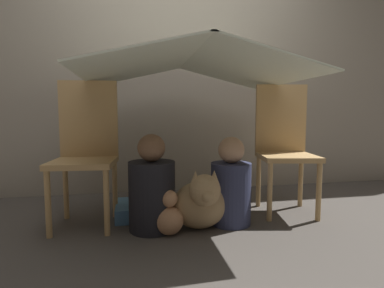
% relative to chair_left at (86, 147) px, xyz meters
% --- Properties ---
extents(ground_plane, '(8.80, 8.80, 0.00)m').
position_rel_chair_left_xyz_m(ground_plane, '(0.72, -0.33, -0.53)').
color(ground_plane, '#47423D').
extents(wall_back, '(7.00, 0.05, 2.50)m').
position_rel_chair_left_xyz_m(wall_back, '(0.72, 0.81, 0.72)').
color(wall_back, gray).
rests_on(wall_back, ground_plane).
extents(chair_left, '(0.43, 0.43, 0.99)m').
position_rel_chair_left_xyz_m(chair_left, '(0.00, 0.00, 0.00)').
color(chair_left, tan).
rests_on(chair_left, ground_plane).
extents(chair_right, '(0.47, 0.47, 0.99)m').
position_rel_chair_left_xyz_m(chair_right, '(1.47, -0.00, 0.00)').
color(chair_right, tan).
rests_on(chair_right, ground_plane).
extents(sheet_canopy, '(1.46, 1.18, 0.18)m').
position_rel_chair_left_xyz_m(sheet_canopy, '(0.72, -0.08, 0.55)').
color(sheet_canopy, silver).
extents(person_front, '(0.30, 0.30, 0.63)m').
position_rel_chair_left_xyz_m(person_front, '(0.43, -0.22, -0.26)').
color(person_front, black).
rests_on(person_front, ground_plane).
extents(person_second, '(0.27, 0.27, 0.60)m').
position_rel_chair_left_xyz_m(person_second, '(0.97, -0.21, -0.27)').
color(person_second, '#2D3351').
rests_on(person_second, ground_plane).
extents(dog, '(0.37, 0.39, 0.41)m').
position_rel_chair_left_xyz_m(dog, '(0.74, -0.29, -0.34)').
color(dog, '#9E7F56').
rests_on(dog, ground_plane).
extents(floor_cushion, '(0.45, 0.36, 0.10)m').
position_rel_chair_left_xyz_m(floor_cushion, '(0.41, 0.06, -0.48)').
color(floor_cushion, '#4C7FB2').
rests_on(floor_cushion, ground_plane).
extents(plush_toy, '(0.18, 0.18, 0.28)m').
position_rel_chair_left_xyz_m(plush_toy, '(0.53, -0.33, -0.41)').
color(plush_toy, tan).
rests_on(plush_toy, ground_plane).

